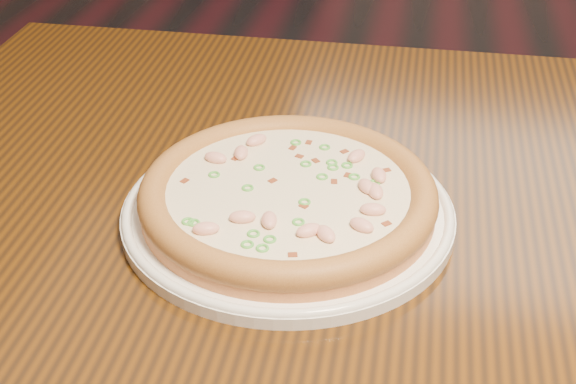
# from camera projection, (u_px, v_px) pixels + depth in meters

# --- Properties ---
(ground) EXTENTS (9.00, 9.00, 0.00)m
(ground) POSITION_uv_depth(u_px,v_px,m) (497.00, 260.00, 1.95)
(ground) COLOR black
(hero_table) EXTENTS (1.20, 0.80, 0.75)m
(hero_table) POSITION_uv_depth(u_px,v_px,m) (406.00, 278.00, 0.86)
(hero_table) COLOR black
(hero_table) RESTS_ON ground
(plate) EXTENTS (0.32, 0.32, 0.02)m
(plate) POSITION_uv_depth(u_px,v_px,m) (288.00, 210.00, 0.78)
(plate) COLOR white
(plate) RESTS_ON hero_table
(pizza) EXTENTS (0.29, 0.29, 0.03)m
(pizza) POSITION_uv_depth(u_px,v_px,m) (288.00, 195.00, 0.77)
(pizza) COLOR #CD8A46
(pizza) RESTS_ON plate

